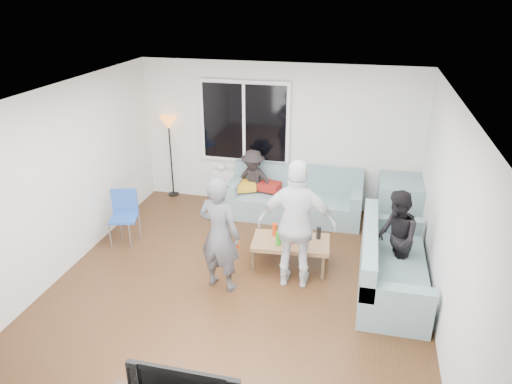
% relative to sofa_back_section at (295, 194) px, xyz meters
% --- Properties ---
extents(floor, '(5.00, 5.50, 0.04)m').
position_rel_sofa_back_section_xyz_m(floor, '(-0.40, -2.27, -0.45)').
color(floor, '#56351C').
rests_on(floor, ground).
extents(ceiling, '(5.00, 5.50, 0.04)m').
position_rel_sofa_back_section_xyz_m(ceiling, '(-0.40, -2.27, 2.20)').
color(ceiling, white).
rests_on(ceiling, ground).
extents(wall_back, '(5.00, 0.04, 2.60)m').
position_rel_sofa_back_section_xyz_m(wall_back, '(-0.40, 0.50, 0.88)').
color(wall_back, silver).
rests_on(wall_back, ground).
extents(wall_front, '(5.00, 0.04, 2.60)m').
position_rel_sofa_back_section_xyz_m(wall_front, '(-0.40, -5.04, 0.88)').
color(wall_front, silver).
rests_on(wall_front, ground).
extents(wall_left, '(0.04, 5.50, 2.60)m').
position_rel_sofa_back_section_xyz_m(wall_left, '(-2.92, -2.27, 0.88)').
color(wall_left, silver).
rests_on(wall_left, ground).
extents(wall_right, '(0.04, 5.50, 2.60)m').
position_rel_sofa_back_section_xyz_m(wall_right, '(2.12, -2.27, 0.88)').
color(wall_right, silver).
rests_on(wall_right, ground).
extents(window_frame, '(1.62, 0.06, 1.47)m').
position_rel_sofa_back_section_xyz_m(window_frame, '(-1.00, 0.42, 1.12)').
color(window_frame, white).
rests_on(window_frame, wall_back).
extents(window_glass, '(1.50, 0.02, 1.35)m').
position_rel_sofa_back_section_xyz_m(window_glass, '(-1.00, 0.38, 1.12)').
color(window_glass, black).
rests_on(window_glass, window_frame).
extents(window_mullion, '(0.05, 0.03, 1.35)m').
position_rel_sofa_back_section_xyz_m(window_mullion, '(-1.00, 0.37, 1.12)').
color(window_mullion, white).
rests_on(window_mullion, window_frame).
extents(radiator, '(1.30, 0.12, 0.62)m').
position_rel_sofa_back_section_xyz_m(radiator, '(-1.00, 0.38, -0.11)').
color(radiator, silver).
rests_on(radiator, floor).
extents(potted_plant, '(0.21, 0.17, 0.38)m').
position_rel_sofa_back_section_xyz_m(potted_plant, '(-0.83, 0.35, 0.38)').
color(potted_plant, '#29682D').
rests_on(potted_plant, radiator).
extents(vase, '(0.17, 0.17, 0.16)m').
position_rel_sofa_back_section_xyz_m(vase, '(-1.44, 0.35, 0.28)').
color(vase, silver).
rests_on(vase, radiator).
extents(sofa_back_section, '(2.30, 0.85, 0.85)m').
position_rel_sofa_back_section_xyz_m(sofa_back_section, '(0.00, 0.00, 0.00)').
color(sofa_back_section, gray).
rests_on(sofa_back_section, floor).
extents(sofa_right_section, '(2.00, 0.85, 0.85)m').
position_rel_sofa_back_section_xyz_m(sofa_right_section, '(1.62, -1.85, 0.00)').
color(sofa_right_section, gray).
rests_on(sofa_right_section, floor).
extents(sofa_corner, '(0.85, 0.85, 0.85)m').
position_rel_sofa_back_section_xyz_m(sofa_corner, '(1.83, 0.00, 0.00)').
color(sofa_corner, gray).
rests_on(sofa_corner, floor).
extents(cushion_yellow, '(0.48, 0.46, 0.14)m').
position_rel_sofa_back_section_xyz_m(cushion_yellow, '(-0.91, -0.02, 0.09)').
color(cushion_yellow, gold).
rests_on(cushion_yellow, sofa_back_section).
extents(cushion_red, '(0.41, 0.36, 0.13)m').
position_rel_sofa_back_section_xyz_m(cushion_red, '(-0.47, 0.06, 0.09)').
color(cushion_red, maroon).
rests_on(cushion_red, sofa_back_section).
extents(coffee_table, '(1.15, 0.69, 0.40)m').
position_rel_sofa_back_section_xyz_m(coffee_table, '(0.20, -1.59, -0.22)').
color(coffee_table, '#8F6745').
rests_on(coffee_table, floor).
extents(pitcher, '(0.17, 0.17, 0.17)m').
position_rel_sofa_back_section_xyz_m(pitcher, '(0.19, -1.59, 0.06)').
color(pitcher, maroon).
rests_on(pitcher, coffee_table).
extents(side_chair, '(0.50, 0.50, 0.86)m').
position_rel_sofa_back_section_xyz_m(side_chair, '(-2.45, -1.55, 0.01)').
color(side_chair, '#2650A7').
rests_on(side_chair, floor).
extents(floor_lamp, '(0.32, 0.32, 1.56)m').
position_rel_sofa_back_section_xyz_m(floor_lamp, '(-2.45, 0.40, 0.36)').
color(floor_lamp, orange).
rests_on(floor_lamp, floor).
extents(player_left, '(0.65, 0.50, 1.59)m').
position_rel_sofa_back_section_xyz_m(player_left, '(-0.63, -2.34, 0.37)').
color(player_left, '#47474B').
rests_on(player_left, floor).
extents(player_right, '(1.07, 0.49, 1.79)m').
position_rel_sofa_back_section_xyz_m(player_right, '(0.34, -2.03, 0.47)').
color(player_right, silver).
rests_on(player_right, floor).
extents(spectator_right, '(0.64, 0.75, 1.34)m').
position_rel_sofa_back_section_xyz_m(spectator_right, '(1.62, -1.68, 0.24)').
color(spectator_right, black).
rests_on(spectator_right, floor).
extents(spectator_back, '(0.80, 0.51, 1.17)m').
position_rel_sofa_back_section_xyz_m(spectator_back, '(-0.76, 0.03, 0.16)').
color(spectator_back, black).
rests_on(spectator_back, floor).
extents(bottle_a, '(0.07, 0.07, 0.19)m').
position_rel_sofa_back_section_xyz_m(bottle_a, '(-0.07, -1.49, 0.07)').
color(bottle_a, red).
rests_on(bottle_a, coffee_table).
extents(bottle_e, '(0.07, 0.07, 0.19)m').
position_rel_sofa_back_section_xyz_m(bottle_e, '(0.57, -1.43, 0.07)').
color(bottle_e, black).
rests_on(bottle_e, coffee_table).
extents(bottle_b, '(0.08, 0.08, 0.20)m').
position_rel_sofa_back_section_xyz_m(bottle_b, '(0.04, -1.75, 0.08)').
color(bottle_b, '#24951B').
rests_on(bottle_b, coffee_table).
extents(bottle_c, '(0.07, 0.07, 0.23)m').
position_rel_sofa_back_section_xyz_m(bottle_c, '(0.26, -1.43, 0.09)').
color(bottle_c, '#341D0B').
rests_on(bottle_c, coffee_table).
extents(bottle_d, '(0.07, 0.07, 0.27)m').
position_rel_sofa_back_section_xyz_m(bottle_d, '(0.38, -1.69, 0.11)').
color(bottle_d, '#FEA216').
rests_on(bottle_d, coffee_table).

